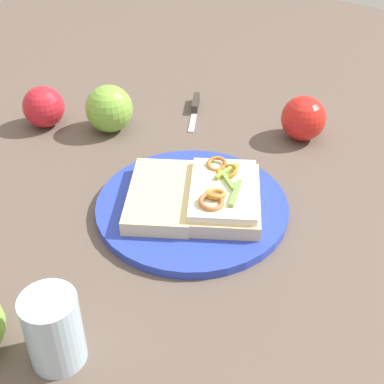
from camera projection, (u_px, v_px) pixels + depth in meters
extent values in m
plane|color=brown|center=(192.00, 210.00, 0.80)|extent=(2.00, 2.00, 0.00)
cylinder|color=#293FBE|center=(192.00, 207.00, 0.79)|extent=(0.28, 0.28, 0.01)
cube|color=beige|center=(223.00, 199.00, 0.78)|extent=(0.18, 0.17, 0.02)
cube|color=#F5ECC3|center=(223.00, 190.00, 0.77)|extent=(0.17, 0.15, 0.01)
torus|color=#AE692E|center=(215.00, 164.00, 0.81)|extent=(0.03, 0.04, 0.02)
torus|color=#B56635|center=(211.00, 202.00, 0.74)|extent=(0.05, 0.05, 0.01)
torus|color=#AB7927|center=(227.00, 171.00, 0.79)|extent=(0.04, 0.03, 0.02)
torus|color=#BB7C2C|center=(214.00, 195.00, 0.75)|extent=(0.03, 0.03, 0.02)
cube|color=#7BAE49|center=(228.00, 181.00, 0.77)|extent=(0.03, 0.04, 0.01)
cube|color=#75A748|center=(235.00, 193.00, 0.75)|extent=(0.06, 0.03, 0.01)
cube|color=#8EAF40|center=(227.00, 171.00, 0.79)|extent=(0.05, 0.01, 0.01)
cube|color=beige|center=(161.00, 196.00, 0.79)|extent=(0.18, 0.16, 0.02)
sphere|color=red|center=(44.00, 107.00, 0.97)|extent=(0.08, 0.08, 0.07)
sphere|color=red|center=(303.00, 118.00, 0.94)|extent=(0.11, 0.11, 0.08)
sphere|color=#78AF3C|center=(109.00, 109.00, 0.96)|extent=(0.11, 0.11, 0.08)
cylinder|color=silver|center=(54.00, 330.00, 0.57)|extent=(0.06, 0.06, 0.09)
cube|color=silver|center=(193.00, 122.00, 1.00)|extent=(0.06, 0.04, 0.00)
cube|color=#322E25|center=(196.00, 103.00, 1.04)|extent=(0.05, 0.04, 0.02)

